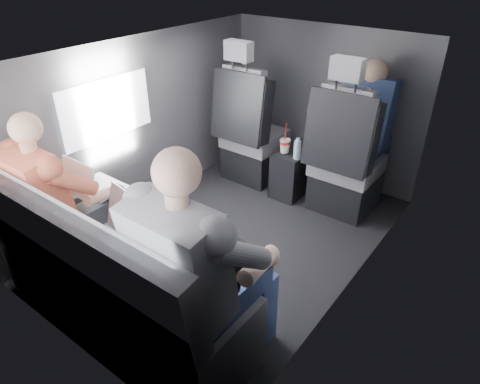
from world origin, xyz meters
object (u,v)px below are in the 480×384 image
Objects in this scene: passenger_rear_left at (63,201)px; laptop_black at (230,256)px; soda_cup at (285,146)px; laptop_white at (92,184)px; center_console at (295,170)px; water_bottle at (297,149)px; front_seat_right at (344,165)px; rear_bench at (114,285)px; front_seat_left at (251,138)px; passenger_front_right at (368,115)px; passenger_rear_right at (202,269)px; laptop_silver at (145,221)px.

laptop_black is at bearing 8.61° from passenger_rear_left.
soda_cup is 1.59m from laptop_white.
center_console is 0.33m from water_bottle.
laptop_black is at bearing -84.81° from front_seat_right.
rear_bench is at bearing -88.59° from soda_cup.
soda_cup reaches higher than water_bottle.
rear_bench is at bearing -156.28° from laptop_black.
soda_cup is at bearing -12.17° from front_seat_left.
laptop_white is (-0.46, -1.51, 0.16)m from soda_cup.
passenger_rear_left is at bearing -105.02° from soda_cup.
front_seat_right is 1.70× the size of passenger_front_right.
passenger_rear_left is 1.07m from passenger_rear_right.
passenger_front_right is (-0.12, 1.90, 0.11)m from laptop_black.
center_console is at bearing 5.07° from front_seat_left.
rear_bench is at bearing -103.31° from front_seat_right.
soda_cup is 1.83m from passenger_rear_right.
water_bottle is at bearing 105.88° from passenger_rear_right.
front_seat_right reaches higher than laptop_black.
front_seat_left is at bearing -174.93° from center_console.
front_seat_left is at bearing 103.31° from rear_bench.
passenger_rear_right is (0.57, -1.85, 0.45)m from center_console.
front_seat_right is (0.90, 0.00, 0.00)m from front_seat_left.
laptop_silver reaches higher than soda_cup.
rear_bench reaches higher than soda_cup.
front_seat_left reaches higher than rear_bench.
water_bottle is 0.15× the size of passenger_rear_left.
water_bottle is 0.60m from passenger_front_right.
rear_bench is 0.67m from passenger_rear_right.
water_bottle is at bearing 87.32° from rear_bench.
center_console is at bearing -155.65° from passenger_front_right.
laptop_white is at bearing -120.98° from front_seat_right.
passenger_front_right is at bearing 77.43° from rear_bench.
laptop_silver is 0.34× the size of passenger_rear_left.
passenger_rear_right is 1.72× the size of passenger_front_right.
laptop_white is at bearing 91.00° from passenger_rear_left.
laptop_black reaches higher than center_console.
rear_bench is 0.68m from laptop_white.
passenger_front_right is at bearing 93.53° from laptop_black.
front_seat_right is 1.07× the size of passenger_rear_left.
front_seat_left is at bearing 106.66° from laptop_silver.
passenger_rear_right reaches higher than laptop_silver.
water_bottle is at bearing 68.27° from laptop_white.
center_console is 1.55× the size of laptop_white.
rear_bench is 9.24× the size of water_bottle.
water_bottle is at bearing -9.41° from soda_cup.
center_console is at bearing 72.72° from laptop_white.
laptop_silver is at bearing -103.26° from front_seat_right.
soda_cup is 0.21× the size of passenger_rear_right.
front_seat_left is 7.30× the size of water_bottle.
soda_cup is 0.75× the size of laptop_black.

